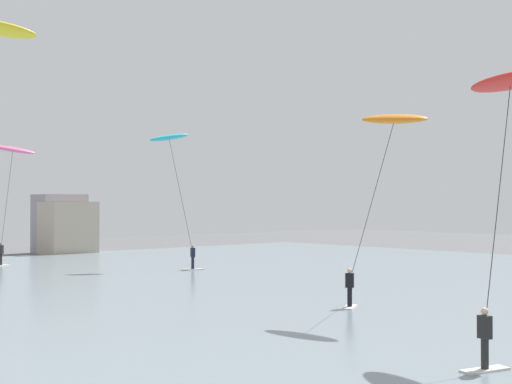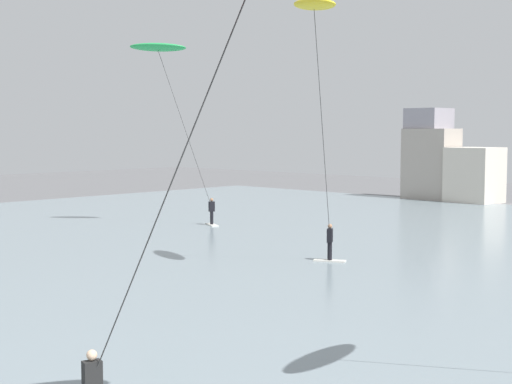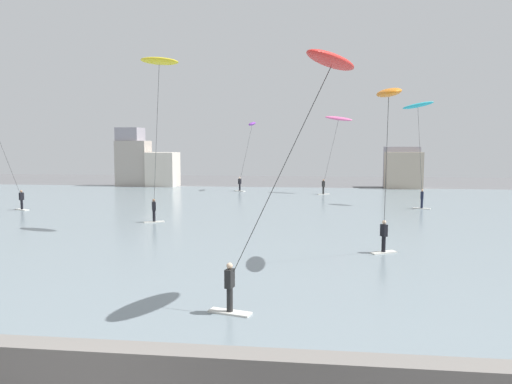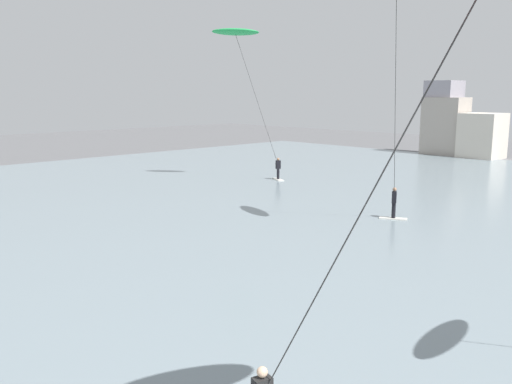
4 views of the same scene
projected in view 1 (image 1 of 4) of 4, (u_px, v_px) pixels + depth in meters
The scene contains 5 objects.
water_bay at pixel (35, 299), 33.20m from camera, with size 84.00×52.00×0.10m, color gray.
kitesurfer_red at pixel (508, 101), 21.38m from camera, with size 5.01×3.60×8.33m.
kitesurfer_cyan at pixel (172, 152), 48.72m from camera, with size 2.85×3.94×9.26m.
kitesurfer_orange at pixel (389, 138), 28.26m from camera, with size 1.55×4.58×8.04m.
kitesurfer_pink at pixel (12, 159), 52.18m from camera, with size 4.00×3.40×8.79m.
Camera 1 is at (-14.83, -1.45, 4.47)m, focal length 50.50 mm.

